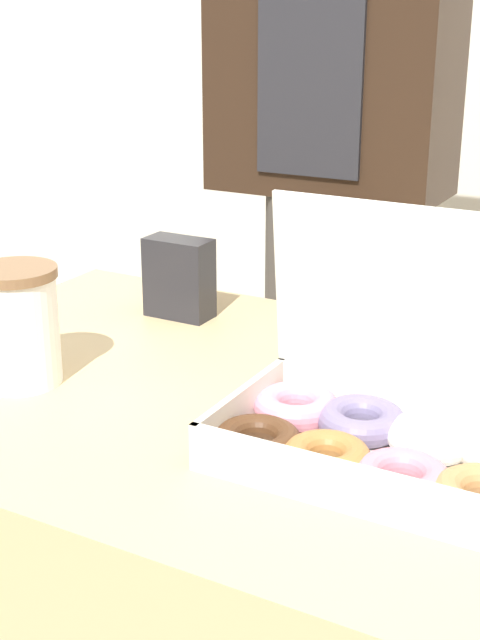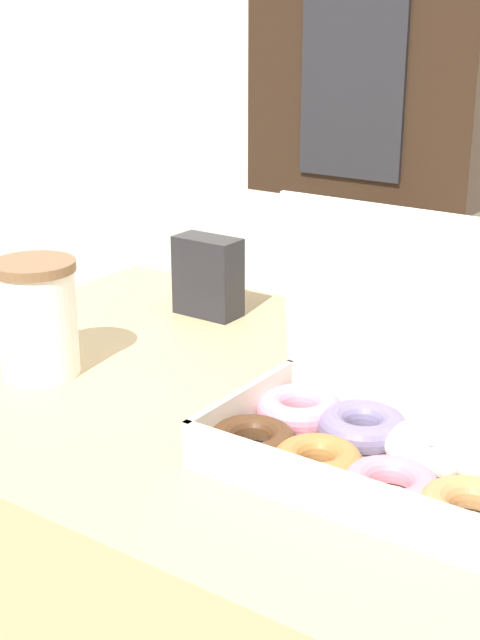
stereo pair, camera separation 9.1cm
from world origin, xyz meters
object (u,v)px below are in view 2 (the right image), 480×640
donut_box (384,437)px  coffee_cup (37,318)px  person_customer (375,174)px  napkin_holder (208,276)px

donut_box → coffee_cup: bearing=-176.8°
donut_box → person_customer: person_customer is taller
donut_box → person_customer: size_ratio=0.22×
donut_box → coffee_cup: size_ratio=2.46×
donut_box → coffee_cup: (-0.46, -0.03, 0.04)m
napkin_holder → person_customer: person_customer is taller
napkin_holder → donut_box: bearing=-32.9°
donut_box → napkin_holder: 0.50m
napkin_holder → person_customer: 0.44m
donut_box → person_customer: 0.80m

